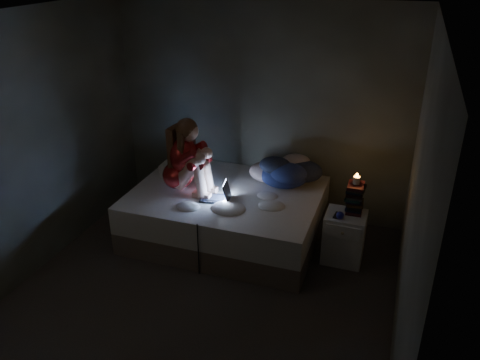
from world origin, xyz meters
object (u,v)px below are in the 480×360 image
at_px(bed, 227,214).
at_px(candle, 357,179).
at_px(nightstand, 344,237).
at_px(phone, 338,215).
at_px(laptop, 215,190).
at_px(woman, 177,154).

relative_size(bed, candle, 26.21).
bearing_deg(nightstand, phone, -142.56).
xyz_separation_m(nightstand, phone, (-0.08, -0.06, 0.29)).
xyz_separation_m(nightstand, candle, (0.06, 0.10, 0.65)).
xyz_separation_m(bed, candle, (1.41, 0.05, 0.64)).
xyz_separation_m(bed, phone, (1.28, -0.11, 0.28)).
height_order(laptop, candle, candle).
bearing_deg(woman, candle, 8.67).
height_order(candle, phone, candle).
distance_m(laptop, phone, 1.34).
bearing_deg(phone, bed, -179.76).
height_order(woman, laptop, woman).
bearing_deg(bed, candle, 1.84).
relative_size(bed, phone, 14.98).
distance_m(nightstand, candle, 0.66).
distance_m(woman, laptop, 0.58).
height_order(laptop, phone, laptop).
distance_m(candle, phone, 0.42).
relative_size(laptop, phone, 2.28).
distance_m(bed, phone, 1.31).
bearing_deg(woman, bed, 16.44).
bearing_deg(laptop, candle, 0.13).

